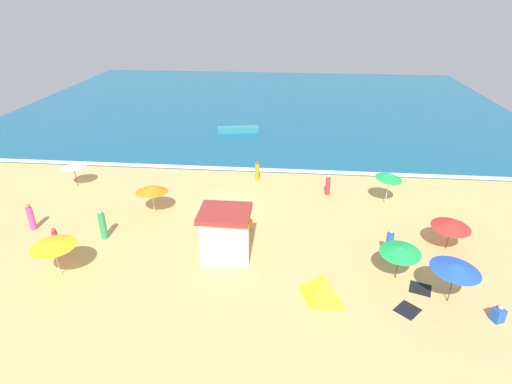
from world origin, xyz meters
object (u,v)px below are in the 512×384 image
Objects in this scene: beach_umbrella_6 at (400,250)px; beachgoer_2 at (498,314)px; beachgoer_5 at (257,171)px; beachgoer_1 at (328,185)px; lifeguard_cabana at (225,233)px; beachgoer_8 at (389,245)px; beach_umbrella_5 at (452,224)px; beach_umbrella_1 at (389,176)px; beachgoer_3 at (248,224)px; beachgoer_6 at (56,242)px; beachgoer_7 at (103,225)px; beachgoer_0 at (31,218)px; beach_umbrella_3 at (456,267)px; beach_umbrella_0 at (152,188)px; beach_umbrella_4 at (52,244)px; small_boat_0 at (238,129)px; beach_tent at (323,286)px; beach_umbrella_2 at (73,165)px.

beach_umbrella_6 reaches higher than beachgoer_2.
beachgoer_1 is at bearing -20.91° from beachgoer_5.
lifeguard_cabana reaches higher than beachgoer_8.
beach_umbrella_5 is 2.97× the size of beachgoer_2.
beach_umbrella_1 is at bearing 80.47° from beachgoer_8.
beachgoer_3 is at bearing -154.79° from beach_umbrella_1.
beach_umbrella_5 is 0.96× the size of beach_umbrella_6.
beachgoer_6 is (-19.34, -7.88, -1.28)m from beach_umbrella_1.
lifeguard_cabana is 9.39m from beachgoer_6.
beachgoer_7 is (-8.42, -1.76, 0.48)m from beachgoer_3.
beachgoer_0 is 3.84m from beachgoer_6.
lifeguard_cabana is 11.45m from beach_umbrella_3.
beach_umbrella_1 is (15.54, 2.68, 0.34)m from beach_umbrella_0.
beachgoer_6 reaches higher than beachgoer_5.
beachgoer_7 is 16.42m from beachgoer_8.
beach_umbrella_4 is 17.35m from beach_umbrella_6.
beachgoer_6 is at bearing -107.64° from small_boat_0.
beachgoer_8 is (8.11, -9.55, 0.09)m from beachgoer_5.
beach_umbrella_0 is 7.38m from beachgoer_0.
beachgoer_2 is 0.48× the size of beachgoer_7.
beachgoer_6 is 2.61m from beachgoer_7.
lifeguard_cabana is 3.07× the size of beachgoer_3.
beachgoer_0 is at bearing 164.71° from beach_tent.
beach_umbrella_0 is 2.80× the size of beachgoer_3.
beachgoer_5 is (0.81, 10.21, -0.69)m from lifeguard_cabana.
beach_umbrella_0 is 1.06× the size of beach_tent.
beachgoer_0 is 1.92× the size of beachgoer_2.
beach_umbrella_3 is at bearing -65.25° from beachgoer_1.
beach_umbrella_1 is 0.58× the size of small_boat_0.
beach_tent is at bearing -54.69° from beachgoer_3.
beachgoer_2 is 0.51× the size of beachgoer_8.
lifeguard_cabana is 1.21× the size of beach_umbrella_3.
beach_umbrella_5 is (12.44, 1.83, 0.21)m from lifeguard_cabana.
lifeguard_cabana is at bearing -38.56° from beach_umbrella_0.
beachgoer_5 is at bearing 90.93° from beachgoer_3.
beach_umbrella_5 is 24.64m from small_boat_0.
lifeguard_cabana is 1.13× the size of beach_umbrella_1.
beach_umbrella_1 is 1.32× the size of beachgoer_7.
lifeguard_cabana is 1.01× the size of beach_umbrella_6.
beach_umbrella_5 is at bearing -4.92° from beachgoer_3.
beach_umbrella_0 is 15.77m from beach_umbrella_1.
beach_umbrella_2 is at bearing 155.98° from beach_umbrella_3.
small_boat_0 is (10.43, 13.72, -1.33)m from beach_umbrella_2.
beach_umbrella_3 is (1.11, -9.80, -0.13)m from beach_umbrella_1.
beach_umbrella_4 is 2.36m from beachgoer_6.
beach_umbrella_3 reaches higher than beachgoer_8.
beach_umbrella_1 is 19.05m from small_boat_0.
beachgoer_1 is 15.34m from beachgoer_7.
beachgoer_8 is at bearing 92.40° from beach_umbrella_6.
beach_tent is 7.29m from beachgoer_3.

